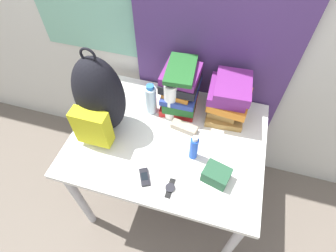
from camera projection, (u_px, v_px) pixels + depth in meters
name	position (u px, v px, depth m)	size (l,w,h in m)	color
ground_plane	(152.00, 246.00, 1.83)	(12.00, 12.00, 0.00)	#665B51
wall_back	(193.00, 10.00, 1.38)	(6.00, 0.06, 2.50)	beige
curtain_blue	(217.00, 19.00, 1.32)	(0.91, 0.04, 2.50)	#4C336B
desk	(168.00, 147.00, 1.55)	(1.07, 0.81, 0.76)	silver
backpack	(99.00, 99.00, 1.33)	(0.27, 0.28, 0.53)	black
book_stack_left	(181.00, 88.00, 1.51)	(0.22, 0.28, 0.30)	red
book_stack_center	(228.00, 99.00, 1.47)	(0.24, 0.26, 0.26)	olive
water_bottle	(151.00, 99.00, 1.52)	(0.07, 0.07, 0.21)	silver
sports_bottle	(171.00, 100.00, 1.47)	(0.08, 0.08, 0.27)	white
sunscreen_bottle	(194.00, 148.00, 1.33)	(0.04, 0.04, 0.17)	blue
cell_phone	(145.00, 177.00, 1.31)	(0.08, 0.11, 0.02)	black
sunglasses_case	(184.00, 127.00, 1.49)	(0.16, 0.08, 0.04)	gray
camera_pouch	(216.00, 175.00, 1.28)	(0.15, 0.13, 0.08)	#234C33
wristwatch	(170.00, 188.00, 1.28)	(0.05, 0.11, 0.01)	black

